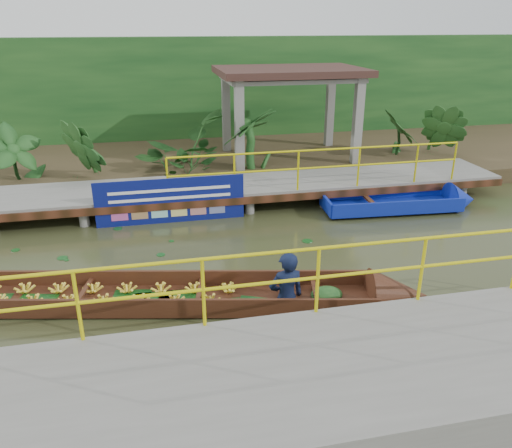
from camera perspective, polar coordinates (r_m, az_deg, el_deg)
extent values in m
plane|color=#32371B|center=(10.05, -3.24, -4.54)|extent=(80.00, 80.00, 0.00)
cube|color=#372E1B|center=(16.98, -7.35, 7.39)|extent=(30.00, 8.00, 0.45)
cube|color=slate|center=(13.08, -5.75, 4.21)|extent=(16.00, 2.00, 0.15)
cube|color=black|center=(12.16, -5.17, 2.44)|extent=(16.00, 0.12, 0.18)
cylinder|color=#D9CB0B|center=(12.49, 7.35, 8.41)|extent=(7.50, 0.05, 0.05)
cylinder|color=#D9CB0B|center=(12.60, 7.25, 6.42)|extent=(7.50, 0.05, 0.05)
cylinder|color=#D9CB0B|center=(12.61, 7.24, 6.20)|extent=(0.05, 0.05, 1.00)
cylinder|color=slate|center=(12.63, -23.56, 0.39)|extent=(0.24, 0.24, 0.55)
cylinder|color=slate|center=(14.11, -22.47, 2.75)|extent=(0.24, 0.24, 0.55)
cylinder|color=slate|center=(12.36, -14.49, 1.14)|extent=(0.24, 0.24, 0.55)
cylinder|color=slate|center=(13.87, -14.35, 3.46)|extent=(0.24, 0.24, 0.55)
cylinder|color=slate|center=(12.42, -5.26, 1.87)|extent=(0.24, 0.24, 0.55)
cylinder|color=slate|center=(13.92, -6.11, 4.11)|extent=(0.24, 0.24, 0.55)
cylinder|color=slate|center=(12.79, 3.66, 2.54)|extent=(0.24, 0.24, 0.55)
cylinder|color=slate|center=(14.26, 1.93, 4.66)|extent=(0.24, 0.24, 0.55)
cylinder|color=slate|center=(13.45, 11.90, 3.10)|extent=(0.24, 0.24, 0.55)
cylinder|color=slate|center=(14.85, 9.46, 5.09)|extent=(0.24, 0.24, 0.55)
cylinder|color=slate|center=(14.37, 19.24, 3.54)|extent=(0.24, 0.24, 0.55)
cylinder|color=slate|center=(15.68, 16.32, 5.41)|extent=(0.24, 0.24, 0.55)
cylinder|color=slate|center=(12.42, -5.26, 1.87)|extent=(0.24, 0.24, 0.55)
cube|color=slate|center=(6.72, 11.69, -17.23)|extent=(18.00, 2.40, 0.70)
cylinder|color=#D9CB0B|center=(6.90, 8.82, -2.62)|extent=(10.00, 0.05, 0.05)
cylinder|color=#D9CB0B|center=(7.10, 8.61, -5.91)|extent=(10.00, 0.05, 0.05)
cylinder|color=#D9CB0B|center=(7.12, 8.58, -6.27)|extent=(0.05, 0.05, 1.00)
cube|color=slate|center=(14.50, -1.91, 10.60)|extent=(0.25, 0.25, 2.80)
cube|color=slate|center=(15.54, 11.51, 10.96)|extent=(0.25, 0.25, 2.80)
cube|color=slate|center=(16.83, -3.42, 12.19)|extent=(0.25, 0.25, 2.80)
cube|color=slate|center=(17.73, 8.43, 12.52)|extent=(0.25, 0.25, 2.80)
cube|color=slate|center=(15.87, 3.88, 16.32)|extent=(4.00, 2.60, 0.12)
cube|color=#38211C|center=(15.85, 3.90, 17.04)|extent=(4.40, 3.00, 0.20)
cube|color=#133D17|center=(19.09, -8.35, 14.41)|extent=(30.00, 0.80, 4.00)
cube|color=#391B0F|center=(8.90, -12.88, -8.47)|extent=(7.97, 2.62, 0.06)
cube|color=#391B0F|center=(9.25, -12.33, -6.17)|extent=(7.78, 1.71, 0.34)
cube|color=#391B0F|center=(8.42, -13.65, -9.37)|extent=(7.78, 1.71, 0.34)
cone|color=#391B0F|center=(9.00, 15.98, -7.87)|extent=(1.17, 1.14, 0.95)
ellipsoid|color=#133D17|center=(8.73, 8.07, -8.00)|extent=(0.63, 0.54, 0.26)
imported|color=#0D1632|center=(8.28, 3.60, -3.30)|extent=(0.67, 0.48, 1.73)
cube|color=#0E219B|center=(13.23, 15.14, 1.97)|extent=(3.48, 1.24, 0.11)
cube|color=#0E219B|center=(13.63, 14.37, 3.26)|extent=(3.42, 0.29, 0.34)
cube|color=#0E219B|center=(12.74, 16.09, 1.75)|extent=(3.42, 0.29, 0.34)
cube|color=#0E219B|center=(12.60, 8.03, 2.21)|extent=(0.13, 1.03, 0.34)
cone|color=#0E219B|center=(14.08, 22.45, 2.56)|extent=(0.74, 1.00, 0.96)
cube|color=black|center=(12.95, 12.90, 2.62)|extent=(0.18, 1.03, 0.06)
cube|color=navy|center=(12.03, -9.71, 2.64)|extent=(3.52, 0.03, 1.10)
cube|color=white|center=(11.93, -9.79, 3.83)|extent=(2.86, 0.01, 0.07)
cube|color=white|center=(11.99, -9.73, 2.92)|extent=(2.86, 0.01, 0.07)
imported|color=#133D17|center=(14.97, -26.11, 7.74)|extent=(1.44, 1.44, 1.80)
imported|color=#133D17|center=(14.61, -18.44, 8.56)|extent=(1.44, 1.44, 1.80)
imported|color=#133D17|center=(14.55, -8.52, 9.40)|extent=(1.44, 1.44, 1.80)
imported|color=#133D17|center=(14.81, -0.68, 9.86)|extent=(1.44, 1.44, 1.80)
imported|color=#133D17|center=(16.53, 16.84, 10.23)|extent=(1.44, 1.44, 1.80)
imported|color=#133D17|center=(17.30, 21.28, 10.18)|extent=(1.44, 1.44, 1.80)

